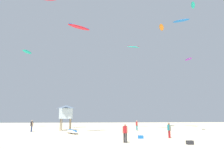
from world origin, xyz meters
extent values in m
cylinder|color=#2D2D33|center=(0.21, 5.57, 0.42)|extent=(0.16, 0.16, 0.84)
cylinder|color=#2D2D33|center=(0.05, 5.67, 0.42)|extent=(0.16, 0.16, 0.84)
cylinder|color=#B21E23|center=(0.13, 5.62, 1.15)|extent=(0.38, 0.38, 0.63)
cylinder|color=beige|center=(0.31, 5.49, 1.13)|extent=(0.11, 0.11, 0.58)
cylinder|color=beige|center=(-0.06, 5.75, 1.13)|extent=(0.11, 0.11, 0.58)
sphere|color=beige|center=(0.13, 5.62, 1.58)|extent=(0.23, 0.23, 0.23)
cylinder|color=teal|center=(4.46, 20.58, 0.39)|extent=(0.15, 0.15, 0.79)
cylinder|color=teal|center=(4.43, 20.76, 0.39)|extent=(0.15, 0.15, 0.79)
cylinder|color=#B21E23|center=(4.45, 20.67, 1.09)|extent=(0.36, 0.36, 0.59)
cylinder|color=tan|center=(4.49, 20.46, 1.06)|extent=(0.11, 0.11, 0.54)
cylinder|color=tan|center=(4.41, 20.88, 1.06)|extent=(0.11, 0.11, 0.54)
sphere|color=tan|center=(4.45, 20.67, 1.49)|extent=(0.21, 0.21, 0.21)
cylinder|color=#B21E23|center=(5.55, 8.87, 0.40)|extent=(0.15, 0.15, 0.80)
cylinder|color=#B21E23|center=(5.53, 9.05, 0.40)|extent=(0.15, 0.15, 0.80)
cylinder|color=teal|center=(5.54, 8.96, 1.10)|extent=(0.37, 0.37, 0.60)
cylinder|color=#936B4C|center=(5.56, 8.75, 1.08)|extent=(0.11, 0.11, 0.55)
cylinder|color=#936B4C|center=(5.52, 9.18, 1.08)|extent=(0.11, 0.11, 0.55)
sphere|color=#936B4C|center=(5.54, 8.96, 1.52)|extent=(0.22, 0.22, 0.22)
cylinder|color=navy|center=(-12.07, 19.01, 0.43)|extent=(0.16, 0.16, 0.85)
cylinder|color=navy|center=(-12.17, 19.18, 0.43)|extent=(0.16, 0.16, 0.85)
cylinder|color=black|center=(-12.12, 19.09, 1.17)|extent=(0.39, 0.39, 0.64)
cylinder|color=tan|center=(-12.00, 18.90, 1.15)|extent=(0.11, 0.11, 0.59)
cylinder|color=tan|center=(-12.24, 19.29, 1.15)|extent=(0.11, 0.11, 0.59)
sphere|color=tan|center=(-12.12, 19.09, 1.62)|extent=(0.23, 0.23, 0.23)
ellipsoid|color=white|center=(-5.64, 15.81, 0.22)|extent=(2.54, 4.17, 0.48)
cylinder|color=blue|center=(-5.64, 15.81, 0.40)|extent=(1.52, 3.52, 0.18)
cylinder|color=#8C704C|center=(-6.64, 22.37, 0.95)|extent=(0.14, 0.14, 1.90)
cylinder|color=#8C704C|center=(-6.64, 20.87, 0.95)|extent=(0.14, 0.14, 1.90)
cylinder|color=#8C704C|center=(-8.14, 22.37, 0.95)|extent=(0.14, 0.14, 1.90)
cylinder|color=#8C704C|center=(-8.14, 20.87, 0.95)|extent=(0.14, 0.14, 1.90)
cube|color=silver|center=(-7.39, 21.62, 2.75)|extent=(2.00, 2.00, 1.70)
pyramid|color=slate|center=(-7.39, 21.62, 3.87)|extent=(2.30, 2.30, 0.55)
cube|color=#2D2D33|center=(5.41, 3.98, 0.16)|extent=(0.56, 0.36, 0.32)
cube|color=blue|center=(2.28, 8.80, 0.16)|extent=(0.56, 0.36, 0.32)
ellipsoid|color=red|center=(-5.26, 15.79, 15.74)|extent=(3.67, 2.75, 0.49)
cylinder|color=blue|center=(-5.26, 15.79, 15.90)|extent=(2.97, 1.83, 0.16)
ellipsoid|color=#19B29E|center=(5.69, 28.06, 17.27)|extent=(2.85, 1.00, 0.56)
cylinder|color=red|center=(5.69, 28.06, 17.40)|extent=(2.58, 0.28, 0.12)
ellipsoid|color=blue|center=(16.89, 27.73, 23.84)|extent=(3.73, 2.79, 0.39)
ellipsoid|color=#19B29E|center=(13.12, 15.26, 20.15)|extent=(1.59, 2.32, 0.47)
ellipsoid|color=purple|center=(17.49, 26.84, 14.41)|extent=(1.06, 2.45, 0.33)
ellipsoid|color=orange|center=(12.23, 27.88, 22.05)|extent=(2.31, 3.76, 0.61)
ellipsoid|color=#19B29E|center=(-17.65, 30.47, 16.21)|extent=(1.81, 3.00, 0.62)
cylinder|color=red|center=(-17.65, 30.47, 16.34)|extent=(1.05, 2.53, 0.13)
camera|label=1|loc=(-2.78, -13.09, 2.39)|focal=31.99mm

